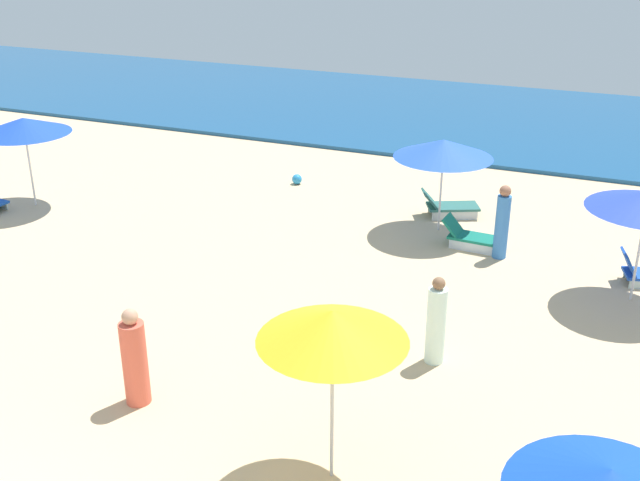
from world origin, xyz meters
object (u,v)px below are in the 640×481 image
beachgoer_0 (135,360)px  beachgoer_1 (502,223)px  umbrella_2 (444,149)px  beachgoer_3 (436,323)px  beach_ball_0 (297,179)px  lounge_chair_2_0 (448,206)px  umbrella_4 (24,126)px  umbrella_0 (333,326)px  lounge_chair_2_1 (471,237)px

beachgoer_0 → beachgoer_1: (4.13, 7.60, 0.06)m
umbrella_2 → beachgoer_3: bearing=-76.1°
beachgoer_0 → beach_ball_0: beachgoer_0 is taller
lounge_chair_2_0 → beachgoer_3: beachgoer_3 is taller
lounge_chair_2_0 → beachgoer_0: beachgoer_0 is taller
lounge_chair_2_0 → umbrella_4: umbrella_4 is taller
lounge_chair_2_0 → beach_ball_0: bearing=54.7°
umbrella_0 → beach_ball_0: size_ratio=8.96×
beachgoer_3 → lounge_chair_2_1: bearing=60.5°
umbrella_2 → umbrella_4: umbrella_4 is taller
umbrella_4 → beachgoer_1: bearing=6.6°
lounge_chair_2_1 → beach_ball_0: 5.99m
umbrella_2 → beachgoer_0: size_ratio=1.43×
beach_ball_0 → umbrella_0: bearing=-63.5°
umbrella_2 → beach_ball_0: size_ratio=8.20×
lounge_chair_2_0 → beachgoer_1: (1.64, -2.00, 0.54)m
umbrella_0 → umbrella_2: bearing=95.6°
lounge_chair_2_1 → beach_ball_0: size_ratio=4.91×
umbrella_4 → beachgoer_3: (11.48, -3.35, -1.37)m
umbrella_4 → beach_ball_0: 7.21m
lounge_chair_2_1 → beachgoer_0: beachgoer_0 is taller
lounge_chair_2_1 → beachgoer_0: 8.61m
beachgoer_0 → lounge_chair_2_1: bearing=16.5°
lounge_chair_2_1 → beachgoer_3: (0.48, -4.98, 0.48)m
lounge_chair_2_0 → beachgoer_3: size_ratio=0.98×
umbrella_0 → beachgoer_3: umbrella_0 is taller
umbrella_0 → beach_ball_0: 12.27m
umbrella_4 → beachgoer_0: bearing=-39.5°
umbrella_4 → beachgoer_0: (7.57, -6.25, -1.36)m
umbrella_4 → beach_ball_0: umbrella_4 is taller
beachgoer_1 → beachgoer_3: size_ratio=1.06×
umbrella_0 → lounge_chair_2_1: size_ratio=1.83×
umbrella_2 → beach_ball_0: umbrella_2 is taller
umbrella_0 → umbrella_2: (-0.89, 9.04, -0.28)m
umbrella_0 → beachgoer_1: (0.74, 8.02, -1.49)m
beachgoer_0 → beachgoer_1: beachgoer_1 is taller
umbrella_0 → beachgoer_1: umbrella_0 is taller
lounge_chair_2_1 → umbrella_2: bearing=55.4°
beachgoer_1 → umbrella_2: bearing=-42.7°
lounge_chair_2_1 → beachgoer_0: size_ratio=0.85×
beach_ball_0 → umbrella_2: bearing=-21.5°
umbrella_2 → beachgoer_3: umbrella_2 is taller
beach_ball_0 → lounge_chair_2_1: bearing=-24.7°
umbrella_0 → lounge_chair_2_1: bearing=89.7°
lounge_chair_2_0 → umbrella_0: bearing=159.9°
beachgoer_3 → beach_ball_0: (-5.92, 7.49, -0.59)m
beachgoer_1 → lounge_chair_2_1: bearing=-33.1°
beachgoer_0 → beach_ball_0: bearing=51.0°
umbrella_0 → lounge_chair_2_0: size_ratio=1.63×
umbrella_0 → lounge_chair_2_1: umbrella_0 is taller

